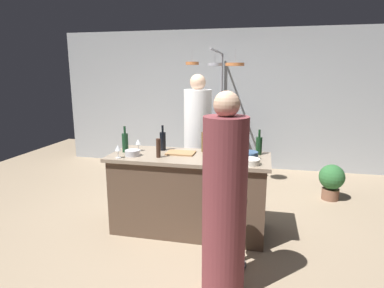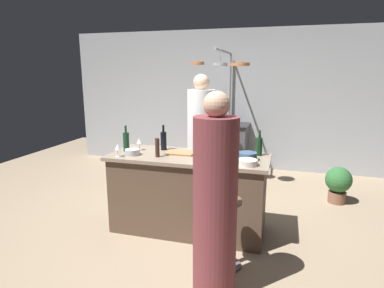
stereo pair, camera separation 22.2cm
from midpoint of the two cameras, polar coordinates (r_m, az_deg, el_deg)
The scene contains 21 objects.
ground_plane at distance 3.98m, azimuth -2.14°, elevation -14.69°, with size 9.00×9.00×0.00m, color gray.
back_wall at distance 6.36m, azimuth 4.34°, elevation 7.75°, with size 6.40×0.16×2.60m, color #9EA3A8.
kitchen_island at distance 3.79m, azimuth -2.19°, elevation -8.59°, with size 1.80×0.72×0.90m.
stove_range at distance 6.10m, azimuth 3.66°, elevation -0.55°, with size 0.80×0.64×0.89m.
chef at distance 4.56m, azimuth -0.41°, elevation 0.00°, with size 0.38×0.38×1.79m.
bar_stool_right at distance 3.17m, azimuth 5.04°, elevation -14.59°, with size 0.28×0.28×0.68m.
guest_right at distance 2.65m, azimuth 3.27°, elevation -10.54°, with size 0.36×0.36×1.68m.
overhead_pot_rack at distance 5.43m, azimuth 3.61°, elevation 11.15°, with size 0.89×1.40×2.17m.
potted_plant at distance 5.10m, azimuth 22.12°, elevation -5.83°, with size 0.36×0.36×0.52m.
cutting_board at distance 3.74m, azimuth -3.68°, elevation -1.58°, with size 0.32×0.22×0.02m, color #997047.
pepper_mill at distance 3.58m, azimuth -7.69°, elevation -0.72°, with size 0.05×0.05×0.21m, color #382319.
wine_bottle_amber at distance 3.81m, azimuth 0.52°, elevation 0.46°, with size 0.07×0.07×0.32m.
wine_bottle_dark at distance 3.91m, azimuth -6.76°, elevation 0.57°, with size 0.07×0.07×0.30m.
wine_bottle_green at distance 3.89m, azimuth -13.26°, elevation 0.30°, with size 0.07×0.07×0.31m.
wine_bottle_red at distance 3.73m, azimuth 9.98°, elevation -0.22°, with size 0.07×0.07×0.29m.
wine_glass_by_chef at distance 3.92m, azimuth -11.02°, elevation 0.30°, with size 0.07×0.07×0.15m.
wine_glass_near_left_guest at distance 3.38m, azimuth 1.24°, elevation -1.41°, with size 0.07×0.07×0.15m.
wine_glass_near_right_guest at distance 3.64m, azimuth -14.56°, elevation -0.78°, with size 0.07×0.07×0.15m.
mixing_bowl_blue at distance 3.53m, azimuth 8.18°, elevation -1.99°, with size 0.19×0.19×0.08m, color #334C6B.
mixing_bowl_ceramic at distance 3.34m, azimuth 8.25°, elevation -3.06°, with size 0.20×0.20×0.06m, color silver.
mixing_bowl_steel at distance 3.72m, azimuth -12.07°, elevation -1.55°, with size 0.17×0.17×0.07m, color #B7B7BC.
Camera 1 is at (0.80, -3.45, 1.81)m, focal length 30.45 mm.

